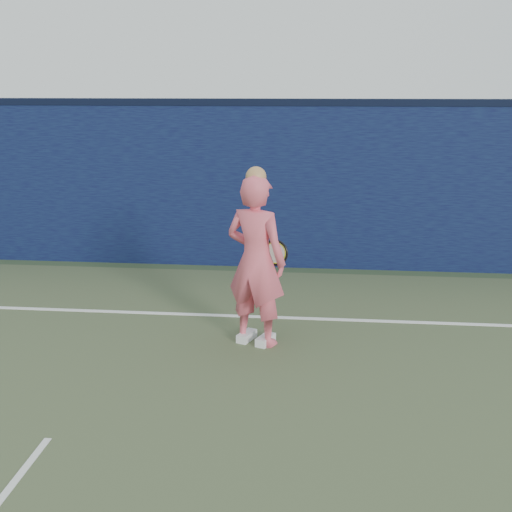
# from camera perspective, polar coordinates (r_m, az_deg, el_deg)

# --- Properties ---
(backstop_wall) EXTENTS (24.00, 0.40, 2.50)m
(backstop_wall) POSITION_cam_1_polar(r_m,az_deg,el_deg) (10.32, -6.41, 6.22)
(backstop_wall) COLOR black
(backstop_wall) RESTS_ON ground
(wall_cap) EXTENTS (24.00, 0.42, 0.10)m
(wall_cap) POSITION_cam_1_polar(r_m,az_deg,el_deg) (10.20, -6.62, 13.46)
(wall_cap) COLOR black
(wall_cap) RESTS_ON backstop_wall
(player) EXTENTS (0.81, 0.68, 1.98)m
(player) POSITION_cam_1_polar(r_m,az_deg,el_deg) (6.96, -0.00, -0.42)
(player) COLOR #EC5B6E
(player) RESTS_ON ground
(racket) EXTENTS (0.52, 0.31, 0.31)m
(racket) POSITION_cam_1_polar(r_m,az_deg,el_deg) (7.32, 1.54, 0.26)
(racket) COLOR black
(racket) RESTS_ON ground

